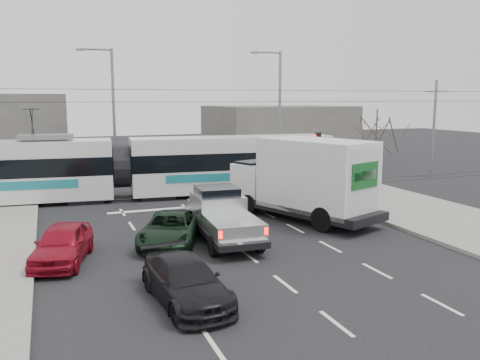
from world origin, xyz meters
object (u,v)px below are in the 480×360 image
object	(u,v)px
traffic_signal	(318,149)
dark_car	(186,281)
green_car	(171,229)
navy_pickup	(288,176)
street_lamp_near	(277,107)
silver_pickup	(221,215)
street_lamp_far	(111,107)
tram	(121,168)
box_truck	(305,180)
red_car	(62,243)
bare_tree	(376,136)

from	to	relation	value
traffic_signal	dark_car	xyz separation A→B (m)	(-11.41, -12.75, -2.12)
traffic_signal	green_car	bearing A→B (deg)	-146.57
traffic_signal	navy_pickup	distance (m)	2.35
street_lamp_near	traffic_signal	bearing A→B (deg)	-96.41
silver_pickup	street_lamp_near	bearing A→B (deg)	60.95
traffic_signal	street_lamp_far	xyz separation A→B (m)	(-10.66, 9.50, 2.37)
tram	box_truck	world-z (taller)	tram
street_lamp_far	tram	xyz separation A→B (m)	(-0.36, -6.51, -3.29)
green_car	silver_pickup	bearing A→B (deg)	23.09
tram	box_truck	distance (m)	11.00
green_car	dark_car	bearing A→B (deg)	-75.79
red_car	navy_pickup	bearing A→B (deg)	48.97
box_truck	street_lamp_near	bearing A→B (deg)	49.53
traffic_signal	street_lamp_near	size ratio (longest dim) A/B	0.40
silver_pickup	tram	bearing A→B (deg)	108.53
navy_pickup	red_car	xyz separation A→B (m)	(-13.03, -8.64, -0.47)
traffic_signal	dark_car	world-z (taller)	traffic_signal
bare_tree	traffic_signal	bearing A→B (deg)	105.76
bare_tree	box_truck	bearing A→B (deg)	-166.78
tram	silver_pickup	world-z (taller)	tram
bare_tree	silver_pickup	size ratio (longest dim) A/B	0.87
traffic_signal	tram	size ratio (longest dim) A/B	0.14
street_lamp_near	tram	bearing A→B (deg)	-159.17
street_lamp_far	navy_pickup	world-z (taller)	street_lamp_far
street_lamp_near	green_car	xyz separation A→B (m)	(-11.31, -14.41, -4.49)
navy_pickup	box_truck	bearing A→B (deg)	-127.80
traffic_signal	dark_car	size ratio (longest dim) A/B	0.85
traffic_signal	red_car	world-z (taller)	traffic_signal
traffic_signal	box_truck	distance (m)	6.28
street_lamp_far	red_car	xyz separation A→B (m)	(-3.88, -17.30, -4.43)
green_car	dark_car	distance (m)	5.91
box_truck	navy_pickup	bearing A→B (deg)	49.74
red_car	traffic_signal	bearing A→B (deg)	43.62
box_truck	dark_car	world-z (taller)	box_truck
traffic_signal	box_truck	xyz separation A→B (m)	(-3.56, -5.10, -0.84)
traffic_signal	tram	bearing A→B (deg)	164.83
red_car	dark_car	world-z (taller)	red_car
tram	red_car	xyz separation A→B (m)	(-3.52, -10.79, -1.14)
red_car	tram	bearing A→B (deg)	87.36
tram	navy_pickup	xyz separation A→B (m)	(9.51, -2.15, -0.67)
street_lamp_far	silver_pickup	xyz separation A→B (m)	(2.30, -16.42, -4.09)
green_car	street_lamp_near	bearing A→B (deg)	75.26
box_truck	green_car	bearing A→B (deg)	173.49
navy_pickup	silver_pickup	bearing A→B (deg)	-150.14
green_car	red_car	size ratio (longest dim) A/B	1.12
bare_tree	street_lamp_far	world-z (taller)	street_lamp_far
street_lamp_far	red_car	bearing A→B (deg)	-102.64
navy_pickup	green_car	xyz separation A→B (m)	(-8.96, -7.75, -0.53)
green_car	dark_car	size ratio (longest dim) A/B	1.06
silver_pickup	red_car	bearing A→B (deg)	-168.45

